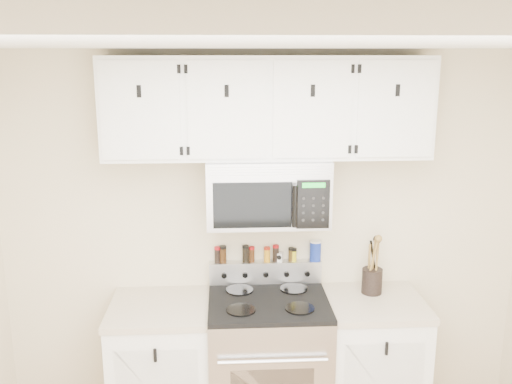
% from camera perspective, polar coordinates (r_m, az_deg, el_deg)
% --- Properties ---
extents(back_wall, '(3.50, 0.01, 2.50)m').
position_cam_1_polar(back_wall, '(3.87, 0.91, -4.70)').
color(back_wall, beige).
rests_on(back_wall, floor).
extents(ceiling, '(3.50, 3.50, 0.01)m').
position_cam_1_polar(ceiling, '(1.93, 4.92, 14.27)').
color(ceiling, white).
rests_on(ceiling, back_wall).
extents(range, '(0.76, 0.65, 1.10)m').
position_cam_1_polar(range, '(3.90, 1.22, -16.89)').
color(range, '#B7B7BA').
rests_on(range, floor).
extents(base_cabinet_left, '(0.64, 0.62, 0.92)m').
position_cam_1_polar(base_cabinet_left, '(3.95, -9.32, -17.13)').
color(base_cabinet_left, white).
rests_on(base_cabinet_left, floor).
extents(base_cabinet_right, '(0.64, 0.62, 0.92)m').
position_cam_1_polar(base_cabinet_right, '(4.04, 11.42, -16.45)').
color(base_cabinet_right, white).
rests_on(base_cabinet_right, floor).
extents(microwave, '(0.76, 0.44, 0.42)m').
position_cam_1_polar(microwave, '(3.58, 1.16, 0.11)').
color(microwave, '#9E9EA3').
rests_on(microwave, back_wall).
extents(upper_cabinets, '(2.00, 0.35, 0.62)m').
position_cam_1_polar(upper_cabinets, '(3.52, 1.16, 8.46)').
color(upper_cabinets, white).
rests_on(upper_cabinets, back_wall).
extents(utensil_crock, '(0.13, 0.13, 0.39)m').
position_cam_1_polar(utensil_crock, '(3.89, 11.53, -8.51)').
color(utensil_crock, black).
rests_on(utensil_crock, base_cabinet_right).
extents(kitchen_timer, '(0.06, 0.06, 0.06)m').
position_cam_1_polar(kitchen_timer, '(3.88, 2.29, -6.50)').
color(kitchen_timer, silver).
rests_on(kitchen_timer, range).
extents(salt_canister, '(0.08, 0.08, 0.14)m').
position_cam_1_polar(salt_canister, '(3.90, 5.95, -5.85)').
color(salt_canister, navy).
rests_on(salt_canister, range).
extents(spice_jar_0, '(0.04, 0.04, 0.11)m').
position_cam_1_polar(spice_jar_0, '(3.86, -3.86, -6.27)').
color(spice_jar_0, black).
rests_on(spice_jar_0, range).
extents(spice_jar_1, '(0.05, 0.05, 0.11)m').
position_cam_1_polar(spice_jar_1, '(3.86, -3.32, -6.22)').
color(spice_jar_1, '#38200D').
rests_on(spice_jar_1, range).
extents(spice_jar_2, '(0.04, 0.04, 0.12)m').
position_cam_1_polar(spice_jar_2, '(3.86, -1.05, -6.18)').
color(spice_jar_2, black).
rests_on(spice_jar_2, range).
extents(spice_jar_3, '(0.04, 0.04, 0.11)m').
position_cam_1_polar(spice_jar_3, '(3.86, -0.41, -6.24)').
color(spice_jar_3, '#40230F').
rests_on(spice_jar_3, range).
extents(spice_jar_4, '(0.04, 0.04, 0.10)m').
position_cam_1_polar(spice_jar_4, '(3.87, 1.12, -6.24)').
color(spice_jar_4, orange).
rests_on(spice_jar_4, range).
extents(spice_jar_5, '(0.04, 0.04, 0.11)m').
position_cam_1_polar(spice_jar_5, '(3.87, 1.99, -6.13)').
color(spice_jar_5, black).
rests_on(spice_jar_5, range).
extents(spice_jar_6, '(0.04, 0.04, 0.09)m').
position_cam_1_polar(spice_jar_6, '(3.89, 3.53, -6.23)').
color(spice_jar_6, '#3D2B0E').
rests_on(spice_jar_6, range).
extents(spice_jar_7, '(0.04, 0.04, 0.09)m').
position_cam_1_polar(spice_jar_7, '(3.89, 3.77, -6.26)').
color(spice_jar_7, gold).
rests_on(spice_jar_7, range).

